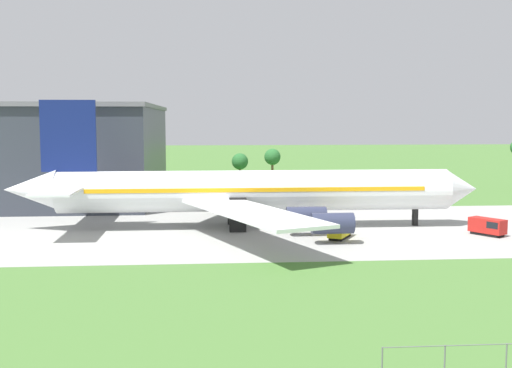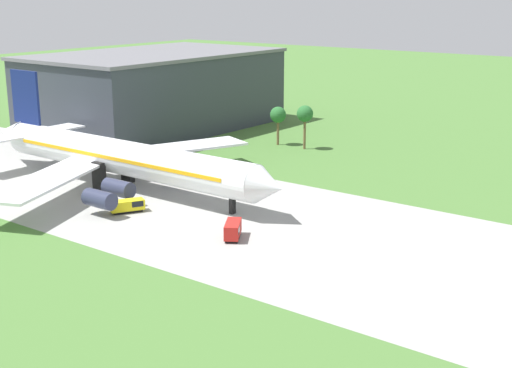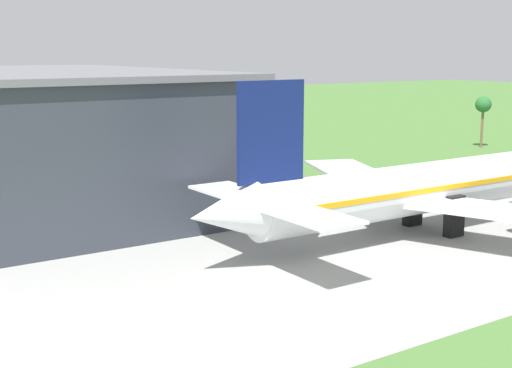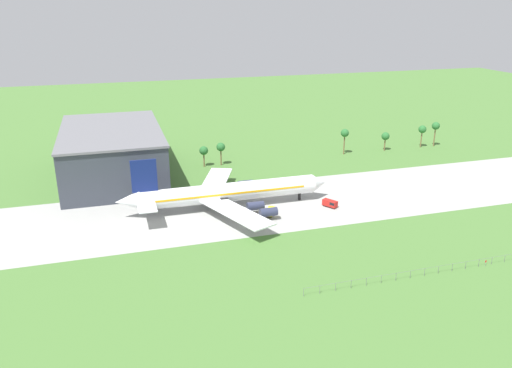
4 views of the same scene
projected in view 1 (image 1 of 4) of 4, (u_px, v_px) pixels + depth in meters
jet_airliner at (247, 191)px, 94.92m from camera, size 70.20×58.13×18.88m
baggage_tug at (488, 226)px, 88.96m from camera, size 4.36×5.26×2.40m
fuel_truck at (340, 230)px, 87.13m from camera, size 4.28×5.60×1.97m
terminal_building at (71, 150)px, 135.11m from camera, size 36.72×61.20×18.99m
palm_tree_row at (510, 155)px, 145.26m from camera, size 113.50×3.60×11.60m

